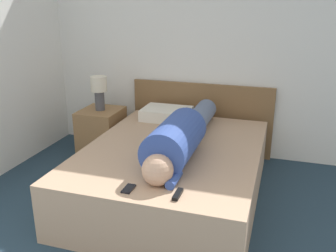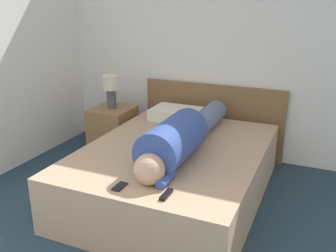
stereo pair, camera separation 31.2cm
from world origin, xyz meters
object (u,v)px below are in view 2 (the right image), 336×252
person_lying (181,137)px  pillow_near_headboard (176,114)px  bed (175,172)px  cell_phone (120,186)px  table_lamp (111,88)px  tv_remote (166,194)px  nightstand (113,130)px

person_lying → pillow_near_headboard: size_ratio=3.42×
bed → cell_phone: cell_phone is taller
pillow_near_headboard → bed: bearing=-68.3°
bed → table_lamp: 1.38m
cell_phone → tv_remote: bearing=2.8°
cell_phone → pillow_near_headboard: bearing=98.4°
bed → tv_remote: 0.90m
pillow_near_headboard → cell_phone: pillow_near_headboard is taller
table_lamp → pillow_near_headboard: table_lamp is taller
tv_remote → pillow_near_headboard: bearing=110.3°
bed → tv_remote: bearing=-71.1°
nightstand → tv_remote: (1.35, -1.50, 0.22)m
cell_phone → table_lamp: bearing=123.3°
cell_phone → bed: bearing=85.2°
bed → pillow_near_headboard: (-0.31, 0.77, 0.30)m
nightstand → pillow_near_headboard: 0.81m
person_lying → table_lamp: bearing=146.4°
table_lamp → bed: bearing=-32.4°
bed → pillow_near_headboard: size_ratio=3.86×
pillow_near_headboard → person_lying: bearing=-64.9°
nightstand → person_lying: 1.45m
pillow_near_headboard → nightstand: bearing=-172.7°
person_lying → cell_phone: 0.78m
tv_remote → cell_phone: (-0.35, -0.02, -0.01)m
pillow_near_headboard → cell_phone: size_ratio=3.99×
bed → person_lying: (0.10, -0.10, 0.39)m
table_lamp → person_lying: bearing=-33.6°
bed → nightstand: 1.26m
bed → table_lamp: (-1.07, 0.68, 0.54)m
person_lying → tv_remote: person_lying is taller
person_lying → pillow_near_headboard: (-0.41, 0.87, -0.09)m
pillow_near_headboard → cell_phone: (0.24, -1.61, -0.05)m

